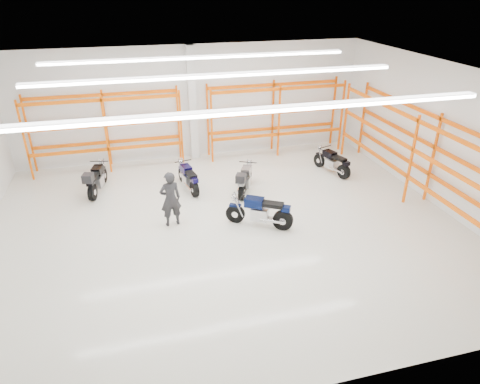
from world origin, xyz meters
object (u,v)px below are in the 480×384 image
object	(u,v)px
motorcycle_back_c	(245,180)
structural_column	(193,104)
motorcycle_back_d	(333,163)
motorcycle_back_a	(96,180)
standing_man	(170,199)
motorcycle_main	(262,212)
motorcycle_back_b	(189,179)

from	to	relation	value
motorcycle_back_c	structural_column	size ratio (longest dim) A/B	0.41
motorcycle_back_d	motorcycle_back_a	bearing A→B (deg)	176.66
motorcycle_back_a	standing_man	world-z (taller)	standing_man
standing_man	structural_column	bearing A→B (deg)	-115.50
motorcycle_main	standing_man	size ratio (longest dim) A/B	1.07
motorcycle_main	motorcycle_back_d	bearing A→B (deg)	38.95
motorcycle_back_c	motorcycle_back_d	bearing A→B (deg)	11.89
motorcycle_back_a	motorcycle_back_b	world-z (taller)	motorcycle_back_a
motorcycle_back_b	structural_column	world-z (taller)	structural_column
motorcycle_back_c	structural_column	xyz separation A→B (m)	(-1.11, 3.82, 1.77)
motorcycle_back_a	structural_column	world-z (taller)	structural_column
motorcycle_main	structural_column	size ratio (longest dim) A/B	0.41
motorcycle_main	structural_column	distance (m)	6.44
motorcycle_back_a	motorcycle_back_c	size ratio (longest dim) A/B	1.08
structural_column	motorcycle_back_c	bearing A→B (deg)	-73.75
motorcycle_main	motorcycle_back_b	world-z (taller)	motorcycle_main
motorcycle_main	motorcycle_back_b	size ratio (longest dim) A/B	1.00
motorcycle_back_d	motorcycle_back_c	bearing A→B (deg)	-168.11
motorcycle_back_c	motorcycle_back_d	xyz separation A→B (m)	(3.71, 0.78, -0.05)
motorcycle_back_d	structural_column	distance (m)	5.98
motorcycle_main	standing_man	world-z (taller)	standing_man
motorcycle_back_c	motorcycle_main	bearing A→B (deg)	-91.97
standing_man	motorcycle_back_b	bearing A→B (deg)	-119.82
structural_column	motorcycle_back_a	bearing A→B (deg)	-146.66
motorcycle_main	structural_column	xyz separation A→B (m)	(-1.03, 6.10, 1.77)
motorcycle_back_c	structural_column	bearing A→B (deg)	106.25
standing_man	structural_column	world-z (taller)	structural_column
motorcycle_main	motorcycle_back_c	bearing A→B (deg)	88.03
motorcycle_main	motorcycle_back_c	xyz separation A→B (m)	(0.08, 2.28, 0.01)
motorcycle_back_d	structural_column	bearing A→B (deg)	147.78
motorcycle_back_a	motorcycle_main	bearing A→B (deg)	-36.16
motorcycle_back_d	motorcycle_back_b	bearing A→B (deg)	-179.79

